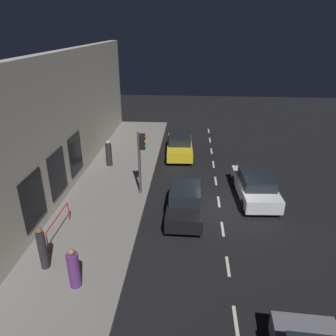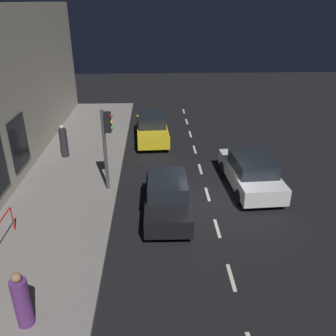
# 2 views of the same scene
# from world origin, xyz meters

# --- Properties ---
(ground_plane) EXTENTS (60.00, 60.00, 0.00)m
(ground_plane) POSITION_xyz_m (0.00, 0.00, 0.00)
(ground_plane) COLOR black
(sidewalk) EXTENTS (4.50, 32.00, 0.15)m
(sidewalk) POSITION_xyz_m (6.25, 0.00, 0.07)
(sidewalk) COLOR gray
(sidewalk) RESTS_ON ground
(lane_centre_line) EXTENTS (0.12, 27.20, 0.01)m
(lane_centre_line) POSITION_xyz_m (0.00, -1.00, 0.00)
(lane_centre_line) COLOR beige
(lane_centre_line) RESTS_ON ground
(traffic_light) EXTENTS (0.49, 0.32, 3.60)m
(traffic_light) POSITION_xyz_m (4.30, -1.46, 2.59)
(traffic_light) COLOR #424244
(traffic_light) RESTS_ON sidewalk
(parked_car_0) EXTENTS (2.17, 4.64, 1.58)m
(parked_car_0) POSITION_xyz_m (-2.01, -1.57, 0.79)
(parked_car_0) COLOR silver
(parked_car_0) RESTS_ON ground
(parked_car_1) EXTENTS (1.85, 4.01, 1.58)m
(parked_car_1) POSITION_xyz_m (1.84, 0.55, 0.79)
(parked_car_1) COLOR black
(parked_car_1) RESTS_ON ground
(parked_car_2) EXTENTS (2.05, 4.54, 1.58)m
(parked_car_2) POSITION_xyz_m (2.45, -7.80, 0.79)
(parked_car_2) COLOR gold
(parked_car_2) RESTS_ON ground
(pedestrian_0) EXTENTS (0.60, 0.60, 1.65)m
(pedestrian_0) POSITION_xyz_m (5.71, 5.81, 0.90)
(pedestrian_0) COLOR #5B2D70
(pedestrian_0) RESTS_ON sidewalk
(pedestrian_1) EXTENTS (0.53, 0.53, 1.76)m
(pedestrian_1) POSITION_xyz_m (7.13, -5.20, 0.96)
(pedestrian_1) COLOR #232328
(pedestrian_1) RESTS_ON sidewalk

